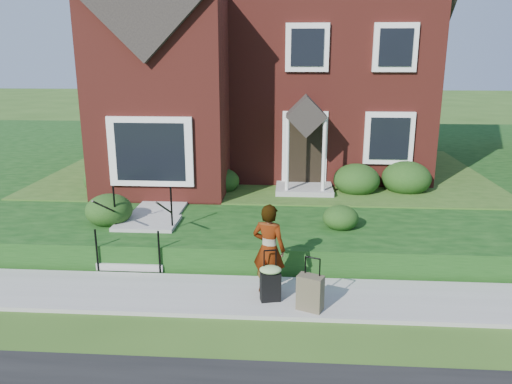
# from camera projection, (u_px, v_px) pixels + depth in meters

# --- Properties ---
(ground) EXTENTS (120.00, 120.00, 0.00)m
(ground) POSITION_uv_depth(u_px,v_px,m) (246.00, 298.00, 9.33)
(ground) COLOR #2D5119
(ground) RESTS_ON ground
(sidewalk) EXTENTS (60.00, 1.60, 0.08)m
(sidewalk) POSITION_uv_depth(u_px,v_px,m) (246.00, 296.00, 9.32)
(sidewalk) COLOR #9E9B93
(sidewalk) RESTS_ON ground
(terrace) EXTENTS (44.00, 20.00, 0.60)m
(terrace) POSITION_uv_depth(u_px,v_px,m) (372.00, 164.00, 19.48)
(terrace) COLOR #0F370F
(terrace) RESTS_ON ground
(walkway) EXTENTS (1.20, 6.00, 0.06)m
(walkway) POSITION_uv_depth(u_px,v_px,m) (174.00, 193.00, 14.14)
(walkway) COLOR #9E9B93
(walkway) RESTS_ON terrace
(main_house) EXTENTS (10.40, 10.20, 9.40)m
(main_house) POSITION_uv_depth(u_px,v_px,m) (264.00, 29.00, 17.21)
(main_house) COLOR maroon
(main_house) RESTS_ON terrace
(front_steps) EXTENTS (1.40, 2.02, 1.50)m
(front_steps) POSITION_uv_depth(u_px,v_px,m) (142.00, 237.00, 11.15)
(front_steps) COLOR #9E9B93
(front_steps) RESTS_ON ground
(foundation_shrubs) EXTENTS (9.90, 4.56, 1.00)m
(foundation_shrubs) POSITION_uv_depth(u_px,v_px,m) (262.00, 180.00, 13.79)
(foundation_shrubs) COLOR #14340F
(foundation_shrubs) RESTS_ON terrace
(woman) EXTENTS (0.73, 0.59, 1.73)m
(woman) POSITION_uv_depth(u_px,v_px,m) (269.00, 249.00, 9.17)
(woman) COLOR #999999
(woman) RESTS_ON sidewalk
(suitcase_black) EXTENTS (0.46, 0.41, 0.96)m
(suitcase_black) POSITION_uv_depth(u_px,v_px,m) (270.00, 281.00, 8.98)
(suitcase_black) COLOR black
(suitcase_black) RESTS_ON sidewalk
(suitcase_olive) EXTENTS (0.50, 0.40, 0.96)m
(suitcase_olive) POSITION_uv_depth(u_px,v_px,m) (310.00, 293.00, 8.67)
(suitcase_olive) COLOR brown
(suitcase_olive) RESTS_ON sidewalk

